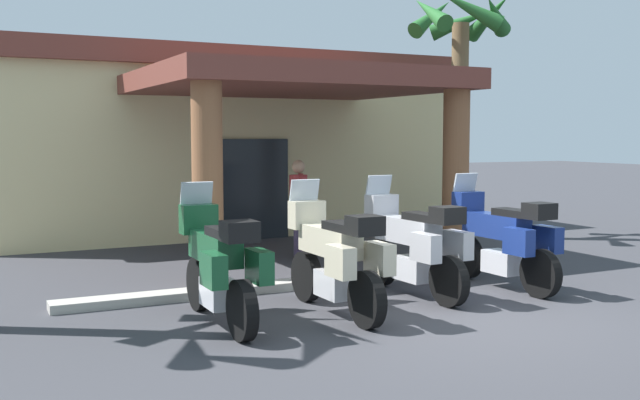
{
  "coord_description": "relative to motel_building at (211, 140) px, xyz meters",
  "views": [
    {
      "loc": [
        -5.4,
        -7.04,
        2.19
      ],
      "look_at": [
        -0.48,
        2.98,
        1.2
      ],
      "focal_mm": 41.54,
      "sensor_mm": 36.0,
      "label": 1
    }
  ],
  "objects": [
    {
      "name": "ground_plane",
      "position": [
        0.03,
        -9.73,
        -2.06
      ],
      "size": [
        80.0,
        80.0,
        0.0
      ],
      "primitive_type": "plane",
      "color": "#38383D"
    },
    {
      "name": "motel_building",
      "position": [
        0.0,
        0.0,
        0.0
      ],
      "size": [
        10.68,
        9.88,
        4.01
      ],
      "rotation": [
        0.0,
        0.0,
        0.01
      ],
      "color": "beige",
      "rests_on": "ground_plane"
    },
    {
      "name": "motorcycle_green",
      "position": [
        -2.73,
        -8.75,
        -1.37
      ],
      "size": [
        0.7,
        2.21,
        1.61
      ],
      "rotation": [
        0.0,
        0.0,
        1.57
      ],
      "color": "black",
      "rests_on": "ground_plane"
    },
    {
      "name": "motorcycle_cream",
      "position": [
        -1.29,
        -8.89,
        -1.37
      ],
      "size": [
        0.71,
        2.21,
        1.61
      ],
      "rotation": [
        0.0,
        0.0,
        1.59
      ],
      "color": "black",
      "rests_on": "ground_plane"
    },
    {
      "name": "motorcycle_silver",
      "position": [
        0.14,
        -8.43,
        -1.37
      ],
      "size": [
        0.72,
        2.21,
        1.61
      ],
      "rotation": [
        0.0,
        0.0,
        1.63
      ],
      "color": "black",
      "rests_on": "ground_plane"
    },
    {
      "name": "motorcycle_blue",
      "position": [
        1.57,
        -8.55,
        -1.37
      ],
      "size": [
        0.71,
        2.21,
        1.61
      ],
      "rotation": [
        0.0,
        0.0,
        1.6
      ],
      "color": "black",
      "rests_on": "ground_plane"
    },
    {
      "name": "pedestrian",
      "position": [
        0.04,
        -4.87,
        -1.05
      ],
      "size": [
        0.35,
        0.45,
        1.74
      ],
      "rotation": [
        0.0,
        0.0,
        5.66
      ],
      "color": "#3F334C",
      "rests_on": "ground_plane"
    },
    {
      "name": "palm_tree_near_portico",
      "position": [
        4.2,
        -4.0,
        1.8
      ],
      "size": [
        2.19,
        2.33,
        5.26
      ],
      "color": "brown",
      "rests_on": "ground_plane"
    },
    {
      "name": "curb_strip",
      "position": [
        -0.58,
        -7.27,
        -2.0
      ],
      "size": [
        7.72,
        0.36,
        0.12
      ],
      "primitive_type": "cube",
      "color": "#ADA89E",
      "rests_on": "ground_plane"
    }
  ]
}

